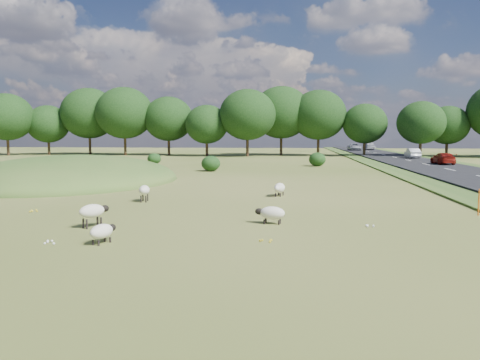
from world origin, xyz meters
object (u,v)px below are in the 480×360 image
object	(u,v)px
sheep_2	(144,190)
car_1	(354,147)
sheep_3	(102,231)
car_3	(369,146)
sheep_1	(271,213)
car_5	(412,153)
car_0	(443,158)
sheep_0	(93,211)
sheep_4	(279,188)
marker_post	(479,202)

from	to	relation	value
sheep_2	car_1	distance (m)	78.52
sheep_3	car_3	world-z (taller)	car_3
sheep_2	car_3	world-z (taller)	car_3
sheep_1	car_5	xyz separation A→B (m)	(17.79, 49.31, 0.47)
car_0	car_3	bearing A→B (deg)	-90.00
sheep_1	sheep_0	bearing A→B (deg)	22.43
sheep_3	sheep_4	size ratio (longest dim) A/B	0.86
sheep_3	car_5	world-z (taller)	car_5
sheep_2	car_5	size ratio (longest dim) A/B	0.31
sheep_0	sheep_3	distance (m)	2.94
car_1	car_0	bearing A→B (deg)	-85.20
sheep_4	car_5	bearing A→B (deg)	170.65
sheep_1	sheep_4	world-z (taller)	sheep_4
sheep_4	car_5	size ratio (longest dim) A/B	0.34
sheep_4	car_3	size ratio (longest dim) A/B	0.27
sheep_0	car_0	world-z (taller)	car_0
sheep_4	car_0	world-z (taller)	car_0
sheep_4	marker_post	bearing A→B (deg)	72.12
car_1	car_3	xyz separation A→B (m)	(3.80, 4.84, 0.03)
sheep_2	sheep_1	bearing A→B (deg)	-136.15
marker_post	car_1	world-z (taller)	car_1
sheep_1	sheep_2	xyz separation A→B (m)	(-7.02, 5.53, 0.17)
car_3	sheep_3	bearing A→B (deg)	75.55
sheep_4	car_5	distance (m)	44.45
car_0	sheep_0	bearing A→B (deg)	56.62
car_3	car_5	world-z (taller)	car_3
sheep_2	car_3	distance (m)	84.24
sheep_4	car_3	bearing A→B (deg)	-178.76
sheep_0	car_5	bearing A→B (deg)	10.61
sheep_2	car_3	xyz separation A→B (m)	(24.81, 80.50, 0.38)
car_0	car_3	world-z (taller)	car_3
marker_post	car_3	bearing A→B (deg)	84.01
car_0	car_3	size ratio (longest dim) A/B	0.85
car_0	car_1	xyz separation A→B (m)	(-3.80, 45.23, 0.08)
sheep_2	car_1	size ratio (longest dim) A/B	0.25
sheep_4	car_3	world-z (taller)	car_3
sheep_0	car_1	distance (m)	85.23
car_1	sheep_4	bearing A→B (deg)	-100.81
sheep_4	sheep_2	bearing A→B (deg)	-53.16
sheep_0	sheep_3	xyz separation A→B (m)	(1.43, -2.55, -0.22)
sheep_3	car_0	xyz separation A→B (m)	(23.21, 39.96, 0.47)
car_0	car_5	size ratio (longest dim) A/B	1.07
car_3	car_1	bearing A→B (deg)	51.89
sheep_2	car_3	size ratio (longest dim) A/B	0.25
sheep_1	car_3	size ratio (longest dim) A/B	0.25
car_3	sheep_4	bearing A→B (deg)	77.15
car_5	sheep_4	bearing A→B (deg)	66.57
marker_post	sheep_0	xyz separation A→B (m)	(-15.92, -4.38, 0.04)
sheep_4	car_0	bearing A→B (deg)	161.28
car_0	car_3	xyz separation A→B (m)	(0.00, 50.08, 0.11)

